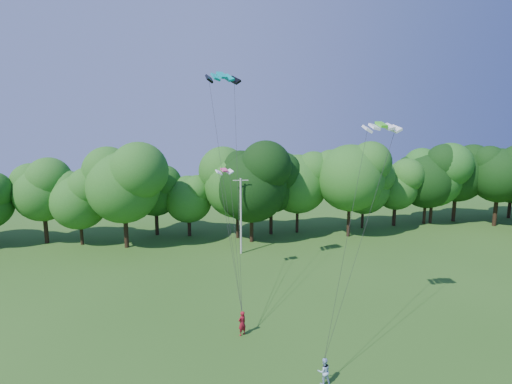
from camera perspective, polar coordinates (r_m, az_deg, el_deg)
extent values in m
cylinder|color=#BAB9B0|center=(45.38, -2.17, -3.50)|extent=(0.22, 0.22, 8.73)
cube|color=#BAB9B0|center=(44.61, -2.21, 1.69)|extent=(1.74, 0.29, 0.08)
imported|color=maroon|center=(29.62, -2.01, -18.22)|extent=(0.78, 0.71, 1.78)
imported|color=#ACCCEF|center=(25.36, 9.68, -23.90)|extent=(0.80, 0.64, 1.57)
cube|color=#059C99|center=(35.18, -4.91, 16.28)|extent=(3.11, 2.04, 0.72)
cube|color=#47DB20|center=(28.10, 17.47, 9.18)|extent=(2.48, 1.23, 0.42)
cube|color=#FF4688|center=(36.18, -4.56, 3.17)|extent=(1.72, 1.15, 0.31)
cylinder|color=#312013|center=(50.31, -0.64, -4.47)|extent=(0.43, 0.43, 4.80)
ellipsoid|color=black|center=(49.13, -0.65, 2.71)|extent=(9.61, 9.61, 10.48)
cylinder|color=black|center=(65.11, 23.73, -2.16)|extent=(0.50, 0.50, 4.48)
ellipsoid|color=#215A1B|center=(64.23, 24.09, 3.00)|extent=(8.97, 8.97, 9.78)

